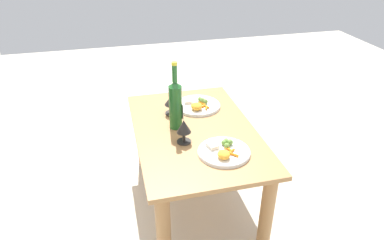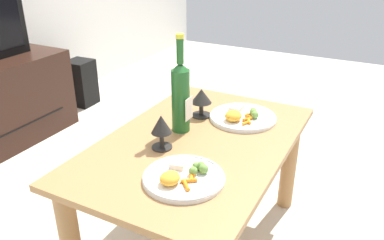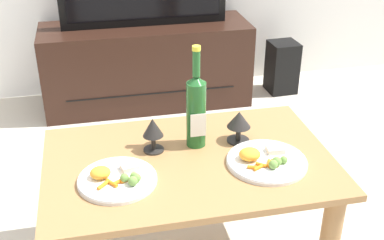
% 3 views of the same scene
% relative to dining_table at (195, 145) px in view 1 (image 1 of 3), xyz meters
% --- Properties ---
extents(ground_plane, '(6.40, 6.40, 0.00)m').
position_rel_dining_table_xyz_m(ground_plane, '(0.00, 0.00, -0.40)').
color(ground_plane, beige).
extents(dining_table, '(1.01, 0.65, 0.50)m').
position_rel_dining_table_xyz_m(dining_table, '(0.00, 0.00, 0.00)').
color(dining_table, '#9E7042').
rests_on(dining_table, ground_plane).
extents(wine_bottle, '(0.07, 0.07, 0.38)m').
position_rel_dining_table_xyz_m(wine_bottle, '(0.05, 0.10, 0.25)').
color(wine_bottle, '#1E5923').
rests_on(wine_bottle, dining_table).
extents(goblet_left, '(0.07, 0.07, 0.13)m').
position_rel_dining_table_xyz_m(goblet_left, '(-0.11, 0.09, 0.19)').
color(goblet_left, black).
rests_on(goblet_left, dining_table).
extents(goblet_right, '(0.09, 0.09, 0.12)m').
position_rel_dining_table_xyz_m(goblet_right, '(0.21, 0.09, 0.18)').
color(goblet_right, black).
rests_on(goblet_right, dining_table).
extents(dinner_plate_left, '(0.26, 0.26, 0.05)m').
position_rel_dining_table_xyz_m(dinner_plate_left, '(-0.26, -0.08, 0.12)').
color(dinner_plate_left, white).
rests_on(dinner_plate_left, dining_table).
extents(dinner_plate_right, '(0.28, 0.28, 0.05)m').
position_rel_dining_table_xyz_m(dinner_plate_right, '(0.25, -0.08, 0.12)').
color(dinner_plate_right, white).
rests_on(dinner_plate_right, dining_table).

